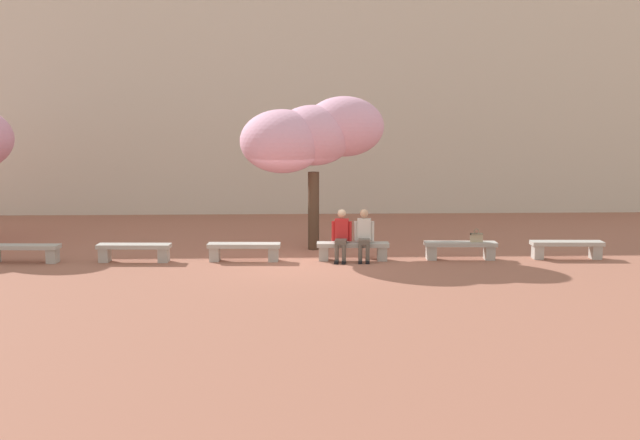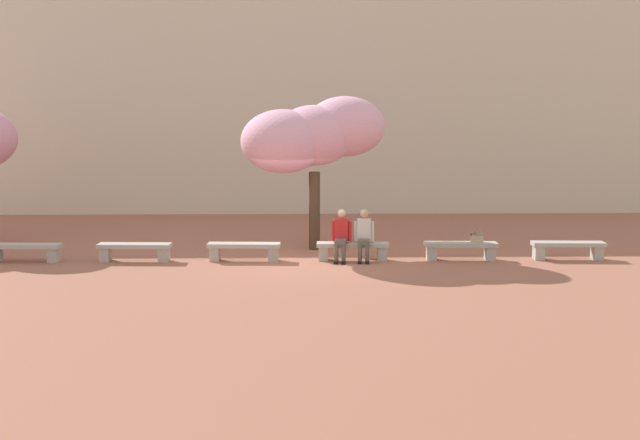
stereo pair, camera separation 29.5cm
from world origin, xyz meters
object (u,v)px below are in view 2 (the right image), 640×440
at_px(stone_bench_east_end, 461,248).
at_px(handbag, 477,237).
at_px(stone_bench_near_east, 353,248).
at_px(cherry_tree_main, 312,136).
at_px(stone_bench_center, 244,249).
at_px(person_seated_left, 341,233).
at_px(stone_bench_west_end, 24,250).
at_px(stone_bench_far_east, 568,248).
at_px(person_seated_right, 364,233).
at_px(stone_bench_near_west, 135,249).

relative_size(stone_bench_east_end, handbag, 5.39).
height_order(stone_bench_near_east, cherry_tree_main, cherry_tree_main).
distance_m(stone_bench_center, person_seated_left, 2.47).
height_order(stone_bench_west_end, stone_bench_far_east, same).
bearing_deg(stone_bench_near_east, stone_bench_west_end, 180.00).
bearing_deg(person_seated_left, stone_bench_west_end, 179.62).
distance_m(stone_bench_center, stone_bench_near_east, 2.73).
bearing_deg(stone_bench_west_end, person_seated_right, -0.36).
bearing_deg(stone_bench_east_end, stone_bench_near_west, 180.00).
xyz_separation_m(stone_bench_west_end, person_seated_right, (8.45, -0.05, 0.39)).
bearing_deg(stone_bench_west_end, stone_bench_far_east, 0.00).
xyz_separation_m(stone_bench_east_end, person_seated_left, (-3.02, -0.05, 0.39)).
bearing_deg(stone_bench_far_east, stone_bench_center, 180.00).
height_order(stone_bench_far_east, cherry_tree_main, cherry_tree_main).
height_order(stone_bench_near_east, person_seated_left, person_seated_left).
distance_m(stone_bench_center, cherry_tree_main, 3.61).
bearing_deg(stone_bench_near_east, cherry_tree_main, 123.13).
bearing_deg(stone_bench_near_east, stone_bench_near_west, 180.00).
bearing_deg(stone_bench_near_east, handbag, -0.16).
bearing_deg(stone_bench_far_east, stone_bench_near_east, 180.00).
relative_size(stone_bench_near_west, stone_bench_near_east, 1.00).
height_order(stone_bench_west_end, stone_bench_near_west, same).
height_order(person_seated_left, person_seated_right, same).
xyz_separation_m(stone_bench_near_west, handbag, (8.58, -0.01, 0.28)).
bearing_deg(stone_bench_center, stone_bench_near_east, 0.00).
distance_m(stone_bench_west_end, stone_bench_near_east, 8.18).
distance_m(stone_bench_east_end, person_seated_right, 2.48).
distance_m(stone_bench_near_east, person_seated_left, 0.49).
height_order(stone_bench_near_east, stone_bench_east_end, same).
xyz_separation_m(stone_bench_near_west, stone_bench_near_east, (5.45, 0.00, 0.00)).
xyz_separation_m(stone_bench_far_east, handbag, (-2.33, -0.01, 0.28)).
relative_size(stone_bench_near_east, person_seated_left, 1.42).
bearing_deg(person_seated_left, stone_bench_near_east, 10.24).
bearing_deg(person_seated_right, handbag, 0.89).
bearing_deg(stone_bench_near_west, stone_bench_near_east, 0.00).
height_order(stone_bench_west_end, stone_bench_east_end, same).
relative_size(stone_bench_west_end, handbag, 5.39).
distance_m(stone_bench_center, handbag, 5.86).
height_order(stone_bench_far_east, person_seated_left, person_seated_left).
distance_m(stone_bench_west_end, cherry_tree_main, 7.84).
bearing_deg(stone_bench_far_east, stone_bench_west_end, 180.00).
xyz_separation_m(stone_bench_west_end, handbag, (11.30, -0.01, 0.28)).
bearing_deg(handbag, stone_bench_far_east, 0.22).
bearing_deg(cherry_tree_main, stone_bench_west_end, -167.80).
height_order(person_seated_left, handbag, person_seated_left).
relative_size(stone_bench_west_end, person_seated_left, 1.42).
height_order(stone_bench_center, stone_bench_near_east, same).
relative_size(stone_bench_center, cherry_tree_main, 0.44).
bearing_deg(cherry_tree_main, stone_bench_east_end, -22.52).
bearing_deg(person_seated_left, cherry_tree_main, 114.17).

